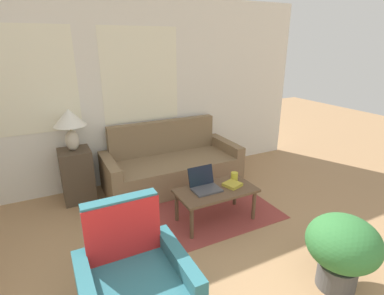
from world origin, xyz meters
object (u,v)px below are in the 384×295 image
at_px(book_red, 232,184).
at_px(potted_plant, 342,247).
at_px(table_lamp, 70,122).
at_px(cup_navy, 234,176).
at_px(laptop, 204,184).
at_px(couch, 171,167).
at_px(coffee_table, 216,193).
at_px(armchair, 135,291).

distance_m(book_red, potted_plant, 1.35).
xyz_separation_m(table_lamp, book_red, (1.58, -1.27, -0.65)).
relative_size(table_lamp, book_red, 2.38).
bearing_deg(cup_navy, laptop, -176.16).
height_order(couch, coffee_table, couch).
height_order(table_lamp, book_red, table_lamp).
bearing_deg(laptop, cup_navy, 3.84).
bearing_deg(book_red, laptop, 165.13).
relative_size(coffee_table, laptop, 2.92).
bearing_deg(potted_plant, couch, 100.71).
bearing_deg(coffee_table, armchair, -144.01).
xyz_separation_m(coffee_table, cup_navy, (0.32, 0.11, 0.10)).
height_order(coffee_table, potted_plant, potted_plant).
bearing_deg(couch, book_red, -75.60).
xyz_separation_m(table_lamp, potted_plant, (1.75, -2.61, -0.67)).
height_order(book_red, potted_plant, potted_plant).
height_order(armchair, laptop, armchair).
relative_size(cup_navy, book_red, 0.45).
distance_m(armchair, coffee_table, 1.53).
bearing_deg(couch, coffee_table, -86.18).
bearing_deg(couch, laptop, -91.83).
bearing_deg(book_red, coffee_table, 177.12).
height_order(table_lamp, laptop, table_lamp).
relative_size(table_lamp, coffee_table, 0.58).
bearing_deg(couch, potted_plant, -79.29).
distance_m(armchair, cup_navy, 1.86).
bearing_deg(book_red, couch, 104.40).
distance_m(armchair, table_lamp, 2.30).
relative_size(book_red, potted_plant, 0.34).
relative_size(laptop, book_red, 1.41).
distance_m(table_lamp, coffee_table, 1.99).
bearing_deg(potted_plant, book_red, 97.49).
xyz_separation_m(couch, armchair, (-1.16, -2.03, 0.01)).
bearing_deg(couch, cup_navy, -68.73).
relative_size(armchair, book_red, 4.09).
bearing_deg(armchair, potted_plant, -15.58).
relative_size(couch, cup_navy, 19.01).
bearing_deg(armchair, table_lamp, 93.31).
xyz_separation_m(cup_navy, potted_plant, (0.07, -1.45, -0.05)).
height_order(laptop, potted_plant, potted_plant).
distance_m(couch, potted_plant, 2.53).
distance_m(table_lamp, laptop, 1.83).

